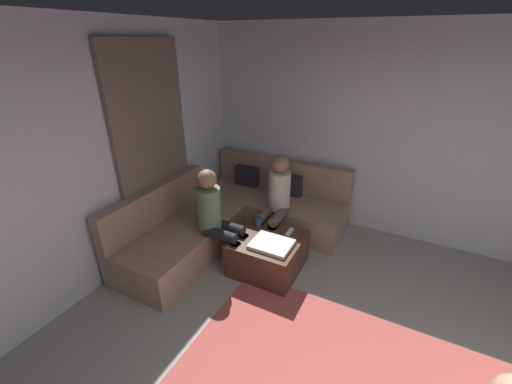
{
  "coord_description": "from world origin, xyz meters",
  "views": [
    {
      "loc": [
        -0.06,
        -1.39,
        2.5
      ],
      "look_at": [
        -1.63,
        1.63,
        0.85
      ],
      "focal_mm": 22.53,
      "sensor_mm": 36.0,
      "label": 1
    }
  ],
  "objects_px": {
    "game_remote": "(290,232)",
    "coffee_mug": "(258,222)",
    "sectional_couch": "(235,216)",
    "person_on_couch_back": "(276,198)",
    "ottoman": "(268,253)",
    "person_on_couch_side": "(216,215)"
  },
  "relations": [
    {
      "from": "coffee_mug",
      "to": "game_remote",
      "type": "relative_size",
      "value": 0.63
    },
    {
      "from": "coffee_mug",
      "to": "person_on_couch_back",
      "type": "distance_m",
      "value": 0.4
    },
    {
      "from": "ottoman",
      "to": "person_on_couch_back",
      "type": "distance_m",
      "value": 0.7
    },
    {
      "from": "sectional_couch",
      "to": "ottoman",
      "type": "xyz_separation_m",
      "value": [
        0.72,
        -0.47,
        -0.07
      ]
    },
    {
      "from": "ottoman",
      "to": "game_remote",
      "type": "bearing_deg",
      "value": 50.71
    },
    {
      "from": "ottoman",
      "to": "person_on_couch_side",
      "type": "bearing_deg",
      "value": -162.54
    },
    {
      "from": "sectional_couch",
      "to": "ottoman",
      "type": "height_order",
      "value": "sectional_couch"
    },
    {
      "from": "sectional_couch",
      "to": "person_on_couch_side",
      "type": "distance_m",
      "value": 0.76
    },
    {
      "from": "person_on_couch_back",
      "to": "person_on_couch_side",
      "type": "bearing_deg",
      "value": 58.48
    },
    {
      "from": "coffee_mug",
      "to": "person_on_couch_back",
      "type": "bearing_deg",
      "value": 77.1
    },
    {
      "from": "ottoman",
      "to": "coffee_mug",
      "type": "xyz_separation_m",
      "value": [
        -0.22,
        0.18,
        0.26
      ]
    },
    {
      "from": "ottoman",
      "to": "person_on_couch_side",
      "type": "height_order",
      "value": "person_on_couch_side"
    },
    {
      "from": "sectional_couch",
      "to": "game_remote",
      "type": "relative_size",
      "value": 17.0
    },
    {
      "from": "coffee_mug",
      "to": "person_on_couch_back",
      "type": "relative_size",
      "value": 0.08
    },
    {
      "from": "coffee_mug",
      "to": "game_remote",
      "type": "distance_m",
      "value": 0.4
    },
    {
      "from": "sectional_couch",
      "to": "game_remote",
      "type": "distance_m",
      "value": 0.95
    },
    {
      "from": "person_on_couch_side",
      "to": "sectional_couch",
      "type": "bearing_deg",
      "value": -167.17
    },
    {
      "from": "game_remote",
      "to": "person_on_couch_back",
      "type": "height_order",
      "value": "person_on_couch_back"
    },
    {
      "from": "coffee_mug",
      "to": "game_remote",
      "type": "height_order",
      "value": "coffee_mug"
    },
    {
      "from": "sectional_couch",
      "to": "person_on_couch_side",
      "type": "xyz_separation_m",
      "value": [
        0.15,
        -0.65,
        0.38
      ]
    },
    {
      "from": "game_remote",
      "to": "coffee_mug",
      "type": "bearing_deg",
      "value": -174.29
    },
    {
      "from": "game_remote",
      "to": "person_on_couch_side",
      "type": "bearing_deg",
      "value": -152.01
    }
  ]
}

